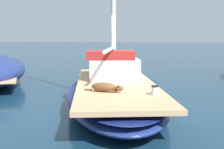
% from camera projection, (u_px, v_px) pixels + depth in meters
% --- Properties ---
extents(ground_plane, '(120.00, 120.00, 0.00)m').
position_uv_depth(ground_plane, '(116.00, 107.00, 9.18)').
color(ground_plane, '#143347').
extents(sailboat_main, '(3.62, 7.54, 0.66)m').
position_uv_depth(sailboat_main, '(116.00, 95.00, 9.13)').
color(sailboat_main, navy).
rests_on(sailboat_main, ground).
extents(cabin_house, '(1.73, 2.42, 0.84)m').
position_uv_depth(cabin_house, '(112.00, 66.00, 10.16)').
color(cabin_house, silver).
rests_on(cabin_house, sailboat_main).
extents(dog_brown, '(0.94, 0.40, 0.22)m').
position_uv_depth(dog_brown, '(105.00, 87.00, 7.70)').
color(dog_brown, brown).
rests_on(dog_brown, sailboat_main).
extents(deck_winch, '(0.16, 0.16, 0.21)m').
position_uv_depth(deck_winch, '(155.00, 90.00, 7.32)').
color(deck_winch, '#B7B7BC').
rests_on(deck_winch, sailboat_main).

